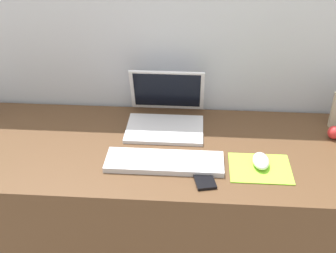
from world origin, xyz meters
The scene contains 8 objects.
back_wall centered at (0.00, 0.34, 0.73)m, with size 3.06×0.05×1.46m, color #B2B7C1.
desk centered at (0.00, 0.00, 0.37)m, with size 1.86×0.60×0.74m, color #4C331E.
laptop centered at (-0.04, 0.18, 0.79)m, with size 0.30×0.28×0.21m.
keyboard centered at (-0.02, -0.11, 0.75)m, with size 0.41×0.13×0.02m, color silver.
mousepad centered at (0.31, -0.11, 0.74)m, with size 0.21×0.17×0.00m, color #8CDB33.
mouse centered at (0.31, -0.09, 0.76)m, with size 0.06×0.10×0.03m, color silver.
cell_phone centered at (0.12, -0.18, 0.74)m, with size 0.06×0.13×0.01m, color black.
toy_figurine_red centered at (0.61, 0.11, 0.77)m, with size 0.05×0.05×0.05m, color red.
Camera 1 is at (0.08, -1.34, 1.64)m, focal length 46.70 mm.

